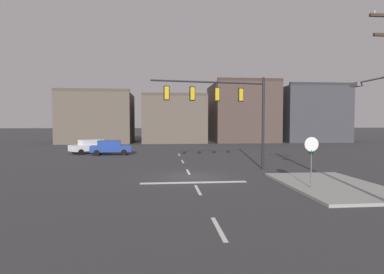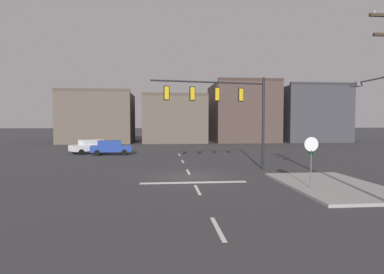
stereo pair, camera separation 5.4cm
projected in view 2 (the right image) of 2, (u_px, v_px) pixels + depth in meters
name	position (u px, v px, depth m)	size (l,w,h in m)	color
ground_plane	(191.00, 177.00, 20.22)	(400.00, 400.00, 0.00)	#353538
sidewalk_near_corner	(332.00, 186.00, 16.96)	(5.00, 8.00, 0.15)	gray
stop_bar_paint	(194.00, 182.00, 18.23)	(6.40, 0.50, 0.01)	silver
lane_centreline	(188.00, 172.00, 22.21)	(0.16, 26.40, 0.01)	silver
signal_mast_near_side	(226.00, 103.00, 22.49)	(8.58, 1.39, 7.05)	black
stop_sign	(311.00, 150.00, 16.01)	(0.76, 0.64, 2.83)	#56565B
car_lot_nearside	(90.00, 146.00, 35.72)	(4.57, 4.13, 1.61)	silver
car_lot_middle	(111.00, 147.00, 34.20)	(4.60, 2.30, 1.61)	navy
building_row	(215.00, 116.00, 58.13)	(52.38, 13.28, 11.38)	brown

